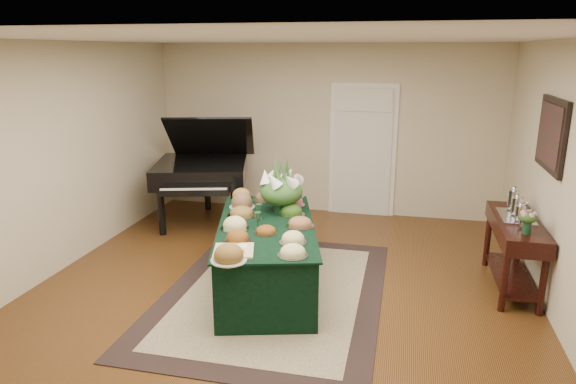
% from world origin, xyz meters
% --- Properties ---
extents(ground, '(6.00, 6.00, 0.00)m').
position_xyz_m(ground, '(0.00, 0.00, 0.00)').
color(ground, black).
rests_on(ground, ground).
extents(area_rug, '(2.34, 3.28, 0.01)m').
position_xyz_m(area_rug, '(-0.06, -0.12, 0.01)').
color(area_rug, black).
rests_on(area_rug, ground).
extents(kitchen_doorway, '(1.05, 0.07, 2.10)m').
position_xyz_m(kitchen_doorway, '(0.60, 2.97, 1.02)').
color(kitchen_doorway, white).
rests_on(kitchen_doorway, ground).
extents(buffet_table, '(1.56, 2.37, 0.75)m').
position_xyz_m(buffet_table, '(-0.18, 0.03, 0.38)').
color(buffet_table, black).
rests_on(buffet_table, ground).
extents(food_platters, '(1.34, 2.47, 0.15)m').
position_xyz_m(food_platters, '(-0.24, 0.13, 0.80)').
color(food_platters, silver).
rests_on(food_platters, buffet_table).
extents(cutting_board, '(0.46, 0.46, 0.10)m').
position_xyz_m(cutting_board, '(-0.27, -0.80, 0.78)').
color(cutting_board, tan).
rests_on(cutting_board, buffet_table).
extents(green_goblets, '(0.14, 0.37, 0.18)m').
position_xyz_m(green_goblets, '(-0.27, 0.03, 0.84)').
color(green_goblets, '#153620').
rests_on(green_goblets, buffet_table).
extents(floral_centerpiece, '(0.53, 0.53, 0.53)m').
position_xyz_m(floral_centerpiece, '(-0.13, 0.51, 1.06)').
color(floral_centerpiece, '#153620').
rests_on(floral_centerpiece, buffet_table).
extents(grand_piano, '(1.69, 1.88, 1.67)m').
position_xyz_m(grand_piano, '(-1.73, 2.00, 0.83)').
color(grand_piano, black).
rests_on(grand_piano, ground).
extents(wicker_basket, '(0.40, 0.40, 0.25)m').
position_xyz_m(wicker_basket, '(-0.75, 1.57, 0.13)').
color(wicker_basket, '#A57242').
rests_on(wicker_basket, ground).
extents(mahogany_sideboard, '(0.45, 1.42, 0.81)m').
position_xyz_m(mahogany_sideboard, '(2.50, 0.62, 0.62)').
color(mahogany_sideboard, black).
rests_on(mahogany_sideboard, ground).
extents(tea_service, '(0.34, 0.74, 0.30)m').
position_xyz_m(tea_service, '(2.50, 0.68, 0.92)').
color(tea_service, silver).
rests_on(tea_service, mahogany_sideboard).
extents(pink_bouquet, '(0.19, 0.19, 0.25)m').
position_xyz_m(pink_bouquet, '(2.50, 0.17, 0.97)').
color(pink_bouquet, '#153620').
rests_on(pink_bouquet, mahogany_sideboard).
extents(wall_painting, '(0.05, 0.95, 0.75)m').
position_xyz_m(wall_painting, '(2.72, 0.62, 1.75)').
color(wall_painting, black).
rests_on(wall_painting, ground).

